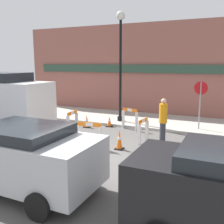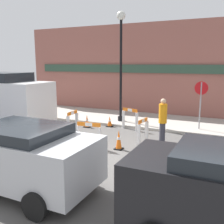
{
  "view_description": "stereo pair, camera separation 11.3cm",
  "coord_description": "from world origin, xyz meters",
  "px_view_note": "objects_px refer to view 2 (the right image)",
  "views": [
    {
      "loc": [
        4.38,
        -7.15,
        3.13
      ],
      "look_at": [
        -0.4,
        3.2,
        1.0
      ],
      "focal_mm": 42.0,
      "sensor_mm": 36.0,
      "label": 1
    },
    {
      "loc": [
        4.48,
        -7.11,
        3.13
      ],
      "look_at": [
        -0.4,
        3.2,
        1.0
      ],
      "focal_mm": 42.0,
      "sensor_mm": 36.0,
      "label": 2
    }
  ],
  "objects_px": {
    "person_worker": "(163,120)",
    "parked_car_1": "(21,153)",
    "person_pedestrian": "(38,94)",
    "stop_sign": "(201,97)",
    "streetlamp_post": "(121,52)"
  },
  "relations": [
    {
      "from": "person_pedestrian",
      "to": "parked_car_1",
      "type": "distance_m",
      "value": 12.15
    },
    {
      "from": "person_pedestrian",
      "to": "parked_car_1",
      "type": "xyz_separation_m",
      "value": [
        7.67,
        -9.42,
        -0.09
      ]
    },
    {
      "from": "parked_car_1",
      "to": "streetlamp_post",
      "type": "bearing_deg",
      "value": 95.41
    },
    {
      "from": "person_worker",
      "to": "parked_car_1",
      "type": "xyz_separation_m",
      "value": [
        -2.23,
        -5.05,
        -0.06
      ]
    },
    {
      "from": "streetlamp_post",
      "to": "stop_sign",
      "type": "distance_m",
      "value": 4.51
    },
    {
      "from": "streetlamp_post",
      "to": "person_pedestrian",
      "type": "distance_m",
      "value": 7.57
    },
    {
      "from": "streetlamp_post",
      "to": "person_worker",
      "type": "distance_m",
      "value": 4.9
    },
    {
      "from": "person_worker",
      "to": "parked_car_1",
      "type": "relative_size",
      "value": 0.47
    },
    {
      "from": "streetlamp_post",
      "to": "stop_sign",
      "type": "relative_size",
      "value": 2.52
    },
    {
      "from": "person_pedestrian",
      "to": "person_worker",
      "type": "bearing_deg",
      "value": 170.71
    },
    {
      "from": "person_worker",
      "to": "parked_car_1",
      "type": "distance_m",
      "value": 5.52
    },
    {
      "from": "streetlamp_post",
      "to": "person_pedestrian",
      "type": "height_order",
      "value": "streetlamp_post"
    },
    {
      "from": "stop_sign",
      "to": "streetlamp_post",
      "type": "bearing_deg",
      "value": 3.68
    },
    {
      "from": "person_worker",
      "to": "person_pedestrian",
      "type": "distance_m",
      "value": 10.82
    },
    {
      "from": "person_worker",
      "to": "person_pedestrian",
      "type": "relative_size",
      "value": 1.07
    }
  ]
}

